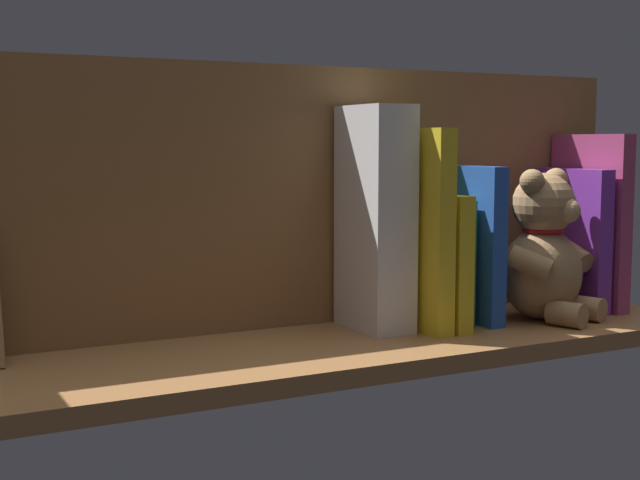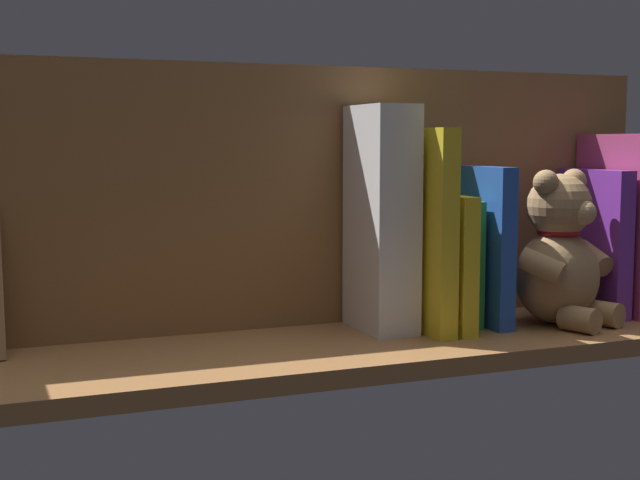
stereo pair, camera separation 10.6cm
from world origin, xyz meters
TOP-DOWN VIEW (x-y plane):
  - ground_plane at (0.00, 0.00)cm, footprint 107.32×26.00cm
  - shelf_back_panel at (0.00, -10.75)cm, footprint 107.32×1.50cm
  - book_0 at (-45.68, -2.46)cm, footprint 2.34×14.29cm
  - book_1 at (-42.54, -2.77)cm, footprint 2.60×13.66cm
  - teddy_bear at (-33.84, 1.35)cm, footprint 15.75×15.74cm
  - book_2 at (-24.17, -2.84)cm, footprint 2.36×13.52cm
  - book_3 at (-20.99, -4.10)cm, footprint 2.63×10.99cm
  - book_4 at (-17.86, -2.11)cm, footprint 2.29×14.98cm
  - book_5 at (-14.80, -2.08)cm, footprint 2.47×15.04cm
  - dictionary_thick_white at (-9.95, -3.84)cm, footprint 5.89×11.33cm

SIDE VIEW (x-z plane):
  - ground_plane at x=0.00cm, z-range -2.20..0.00cm
  - book_3 at x=-20.99cm, z-range 0.00..16.58cm
  - book_4 at x=-17.86cm, z-range 0.00..17.47cm
  - teddy_bear at x=-33.84cm, z-range -1.24..19.39cm
  - book_1 at x=-42.54cm, z-range 0.00..20.37cm
  - book_2 at x=-24.17cm, z-range 0.00..21.00cm
  - book_0 at x=-45.68cm, z-range 0.00..25.30cm
  - book_5 at x=-14.80cm, z-range 0.00..25.92cm
  - dictionary_thick_white at x=-9.95cm, z-range 0.00..28.84cm
  - shelf_back_panel at x=0.00cm, z-range 0.00..34.07cm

